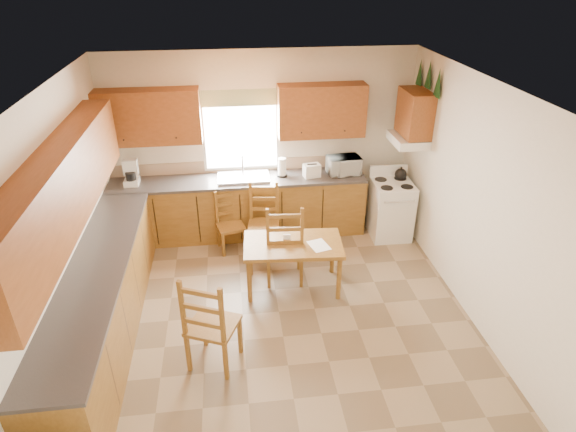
{
  "coord_description": "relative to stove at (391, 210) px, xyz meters",
  "views": [
    {
      "loc": [
        -0.47,
        -4.55,
        3.8
      ],
      "look_at": [
        0.15,
        0.3,
        1.15
      ],
      "focal_mm": 30.0,
      "sensor_mm": 36.0,
      "label": 1
    }
  ],
  "objects": [
    {
      "name": "floor",
      "position": [
        -1.88,
        -1.62,
        -0.43
      ],
      "size": [
        4.5,
        4.5,
        0.0
      ],
      "primitive_type": "plane",
      "color": "#857052",
      "rests_on": "ground"
    },
    {
      "name": "ceiling",
      "position": [
        -1.88,
        -1.62,
        2.27
      ],
      "size": [
        4.5,
        4.5,
        0.0
      ],
      "primitive_type": "plane",
      "color": "#9E5822",
      "rests_on": "floor"
    },
    {
      "name": "wall_left",
      "position": [
        -4.13,
        -1.62,
        0.92
      ],
      "size": [
        4.5,
        4.5,
        0.0
      ],
      "primitive_type": "plane",
      "color": "beige",
      "rests_on": "floor"
    },
    {
      "name": "wall_right",
      "position": [
        0.37,
        -1.62,
        0.92
      ],
      "size": [
        4.5,
        4.5,
        0.0
      ],
      "primitive_type": "plane",
      "color": "beige",
      "rests_on": "floor"
    },
    {
      "name": "wall_back",
      "position": [
        -1.88,
        0.63,
        0.92
      ],
      "size": [
        4.5,
        4.5,
        0.0
      ],
      "primitive_type": "plane",
      "color": "beige",
      "rests_on": "floor"
    },
    {
      "name": "wall_front",
      "position": [
        -1.88,
        -3.87,
        0.92
      ],
      "size": [
        4.5,
        4.5,
        0.0
      ],
      "primitive_type": "plane",
      "color": "beige",
      "rests_on": "floor"
    },
    {
      "name": "lower_cab_back",
      "position": [
        -2.25,
        0.33,
        0.01
      ],
      "size": [
        3.75,
        0.6,
        0.88
      ],
      "primitive_type": "cube",
      "color": "brown",
      "rests_on": "floor"
    },
    {
      "name": "lower_cab_left",
      "position": [
        -3.83,
        -1.77,
        0.01
      ],
      "size": [
        0.6,
        3.6,
        0.88
      ],
      "primitive_type": "cube",
      "color": "brown",
      "rests_on": "floor"
    },
    {
      "name": "counter_back",
      "position": [
        -2.25,
        0.33,
        0.47
      ],
      "size": [
        3.75,
        0.63,
        0.04
      ],
      "primitive_type": "cube",
      "color": "#403A38",
      "rests_on": "lower_cab_back"
    },
    {
      "name": "counter_left",
      "position": [
        -3.83,
        -1.77,
        0.47
      ],
      "size": [
        0.63,
        3.6,
        0.04
      ],
      "primitive_type": "cube",
      "color": "#403A38",
      "rests_on": "lower_cab_left"
    },
    {
      "name": "backsplash",
      "position": [
        -2.25,
        0.62,
        0.58
      ],
      "size": [
        3.75,
        0.01,
        0.18
      ],
      "primitive_type": "cube",
      "color": "#9C8063",
      "rests_on": "counter_back"
    },
    {
      "name": "upper_cab_back_left",
      "position": [
        -3.43,
        0.47,
        1.43
      ],
      "size": [
        1.41,
        0.33,
        0.75
      ],
      "primitive_type": "cube",
      "color": "brown",
      "rests_on": "wall_back"
    },
    {
      "name": "upper_cab_back_right",
      "position": [
        -1.02,
        0.47,
        1.43
      ],
      "size": [
        1.25,
        0.33,
        0.75
      ],
      "primitive_type": "cube",
      "color": "brown",
      "rests_on": "wall_back"
    },
    {
      "name": "upper_cab_left",
      "position": [
        -3.96,
        -1.77,
        1.43
      ],
      "size": [
        0.33,
        3.6,
        0.75
      ],
      "primitive_type": "cube",
      "color": "brown",
      "rests_on": "wall_left"
    },
    {
      "name": "upper_cab_stove",
      "position": [
        0.2,
        0.03,
        1.47
      ],
      "size": [
        0.33,
        0.62,
        0.62
      ],
      "primitive_type": "cube",
      "color": "brown",
      "rests_on": "wall_right"
    },
    {
      "name": "range_hood",
      "position": [
        0.15,
        0.03,
        1.09
      ],
      "size": [
        0.44,
        0.62,
        0.12
      ],
      "primitive_type": "cube",
      "color": "silver",
      "rests_on": "wall_right"
    },
    {
      "name": "window_frame",
      "position": [
        -2.18,
        0.6,
        1.12
      ],
      "size": [
        1.13,
        0.02,
        1.18
      ],
      "primitive_type": "cube",
      "color": "silver",
      "rests_on": "wall_back"
    },
    {
      "name": "window_pane",
      "position": [
        -2.18,
        0.6,
        1.12
      ],
      "size": [
        1.05,
        0.01,
        1.1
      ],
      "primitive_type": "cube",
      "color": "white",
      "rests_on": "wall_back"
    },
    {
      "name": "window_valance",
      "position": [
        -2.18,
        0.57,
        1.62
      ],
      "size": [
        1.19,
        0.01,
        0.24
      ],
      "primitive_type": "cube",
      "color": "#4F7539",
      "rests_on": "wall_back"
    },
    {
      "name": "sink_basin",
      "position": [
        -2.18,
        0.33,
        0.51
      ],
      "size": [
        0.75,
        0.45,
        0.04
      ],
      "primitive_type": "cube",
      "color": "silver",
      "rests_on": "counter_back"
    },
    {
      "name": "pine_decal_a",
      "position": [
        0.33,
        -0.29,
        1.95
      ],
      "size": [
        0.22,
        0.22,
        0.36
      ],
      "primitive_type": "cone",
      "color": "#173D18",
      "rests_on": "wall_right"
    },
    {
      "name": "pine_decal_b",
      "position": [
        0.33,
        0.03,
        1.99
      ],
      "size": [
        0.22,
        0.22,
        0.36
      ],
      "primitive_type": "cone",
      "color": "#173D18",
      "rests_on": "wall_right"
    },
    {
      "name": "pine_decal_c",
      "position": [
        0.33,
        0.35,
        1.95
      ],
      "size": [
        0.22,
        0.22,
        0.36
      ],
      "primitive_type": "cone",
      "color": "#173D18",
      "rests_on": "wall_right"
    },
    {
      "name": "stove",
      "position": [
        0.0,
        0.0,
        0.0
      ],
      "size": [
        0.59,
        0.6,
        0.85
      ],
      "primitive_type": "cube",
      "rotation": [
        0.0,
        0.0,
        -0.02
      ],
      "color": "silver",
      "rests_on": "floor"
    },
    {
      "name": "coffeemaker",
      "position": [
        -3.77,
        0.34,
        0.67
      ],
      "size": [
        0.25,
        0.28,
        0.35
      ],
      "primitive_type": "cube",
      "rotation": [
        0.0,
        0.0,
        -0.23
      ],
      "color": "silver",
      "rests_on": "counter_back"
    },
    {
      "name": "paper_towel",
      "position": [
        -1.61,
        0.36,
        0.63
      ],
      "size": [
        0.13,
        0.13,
        0.28
      ],
      "primitive_type": "cylinder",
      "rotation": [
        0.0,
        0.0,
        0.09
      ],
      "color": "white",
      "rests_on": "counter_back"
    },
    {
      "name": "toaster",
      "position": [
        -1.17,
        0.28,
        0.59
      ],
      "size": [
        0.26,
        0.2,
        0.19
      ],
      "primitive_type": "cube",
      "rotation": [
        0.0,
        0.0,
        0.2
      ],
      "color": "silver",
      "rests_on": "counter_back"
    },
    {
      "name": "microwave",
      "position": [
        -0.68,
        0.33,
        0.63
      ],
      "size": [
        0.47,
        0.36,
        0.27
      ],
      "primitive_type": "imported",
      "rotation": [
        0.0,
        0.0,
        0.1
      ],
      "color": "silver",
      "rests_on": "counter_back"
    },
    {
      "name": "dining_table",
      "position": [
        -1.64,
        -1.12,
        -0.1
      ],
      "size": [
        1.27,
        0.78,
        0.66
      ],
      "primitive_type": "cube",
      "rotation": [
        0.0,
        0.0,
        -0.07
      ],
      "color": "brown",
      "rests_on": "floor"
    },
    {
      "name": "chair_near_left",
      "position": [
        -2.63,
        -2.33,
        0.14
      ],
      "size": [
        0.61,
        0.6,
        1.13
      ],
      "primitive_type": "cube",
      "rotation": [
        0.0,
        0.0,
        2.73
      ],
      "color": "brown",
      "rests_on": "floor"
    },
    {
      "name": "chair_near_right",
      "position": [
        -1.73,
        -0.93,
        0.14
      ],
      "size": [
        0.51,
        0.49,
        1.14
      ],
      "primitive_type": "cube",
      "rotation": [
        0.0,
        0.0,
        3.07
      ],
      "color": "brown",
      "rests_on": "floor"
    },
    {
      "name": "chair_far_left",
      "position": [
        -2.41,
        -0.11,
        0.02
      ],
      "size": [
        0.44,
        0.43,
        0.88
      ],
      "primitive_type": "cube",
      "rotation": [
        0.0,
        0.0,
        0.23
      ],
      "color": "brown",
      "rests_on": "floor"
    },
    {
      "name": "chair_far_right",
      "position": [
        -1.94,
        -0.25,
        0.09
      ],
      "size": [
        0.48,
        0.47,
        1.02
      ],
      "primitive_type": "cube",
      "rotation": [
        0.0,
        0.0,
        -0.15
      ],
      "color": "brown",
      "rests_on": "floor"
    },
    {
      "name": "table_paper",
      "position": [
        -1.33,
        -1.22,
        0.23
      ],
      "size": [
        0.28,
        0.33,
        0.0
      ],
      "primitive_type": "cube",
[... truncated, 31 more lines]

